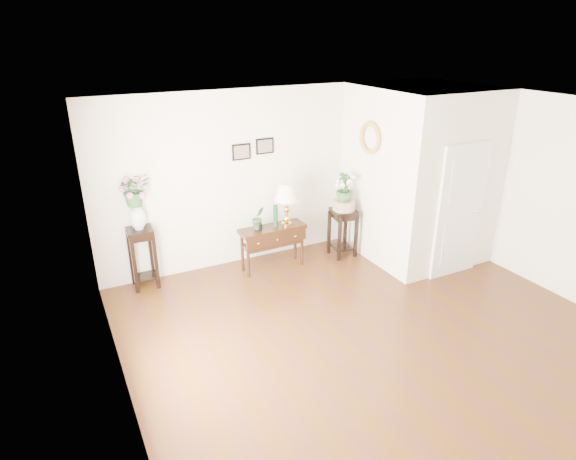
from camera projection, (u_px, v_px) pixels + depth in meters
floor at (373, 333)px, 6.19m from camera, size 6.00×5.50×0.02m
ceiling at (391, 111)px, 5.10m from camera, size 6.00×5.50×0.02m
wall_back at (279, 174)px, 7.90m from camera, size 6.00×0.02×2.80m
wall_left at (116, 291)px, 4.39m from camera, size 0.02×5.50×2.80m
wall_right at (550, 195)px, 6.90m from camera, size 0.02×5.50×2.80m
partition at (418, 173)px, 7.98m from camera, size 1.80×1.95×2.80m
door at (460, 211)px, 7.30m from camera, size 0.90×0.05×2.10m
art_print_left at (241, 152)px, 7.44m from camera, size 0.30×0.02×0.25m
art_print_right at (265, 146)px, 7.59m from camera, size 0.30×0.02×0.25m
wall_ornament at (370, 138)px, 7.44m from camera, size 0.07×0.51×0.51m
console_table at (273, 248)px, 7.74m from camera, size 1.08×0.38×0.71m
table_lamp at (287, 204)px, 7.57m from camera, size 0.52×0.52×0.70m
green_vase at (276, 216)px, 7.56m from camera, size 0.08×0.08×0.35m
potted_plant at (258, 219)px, 7.43m from camera, size 0.21×0.18×0.36m
plant_stand_a at (143, 258)px, 7.13m from camera, size 0.39×0.39×0.94m
porcelain_vase at (137, 214)px, 6.87m from camera, size 0.27×0.27×0.40m
lily_arrangement at (134, 186)px, 6.70m from camera, size 0.49×0.45×0.48m
plant_stand_b at (343, 233)px, 8.16m from camera, size 0.45×0.45×0.83m
ceramic_bowl at (344, 205)px, 7.97m from camera, size 0.45×0.45×0.16m
narcissus at (345, 188)px, 7.85m from camera, size 0.38×0.38×0.51m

